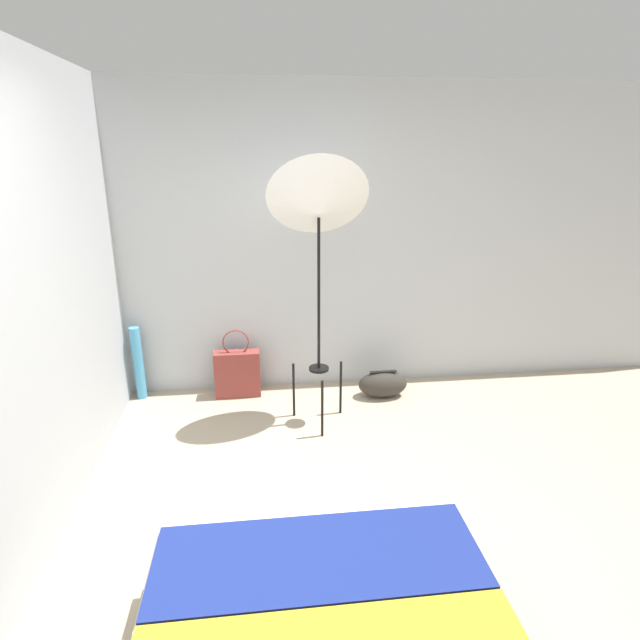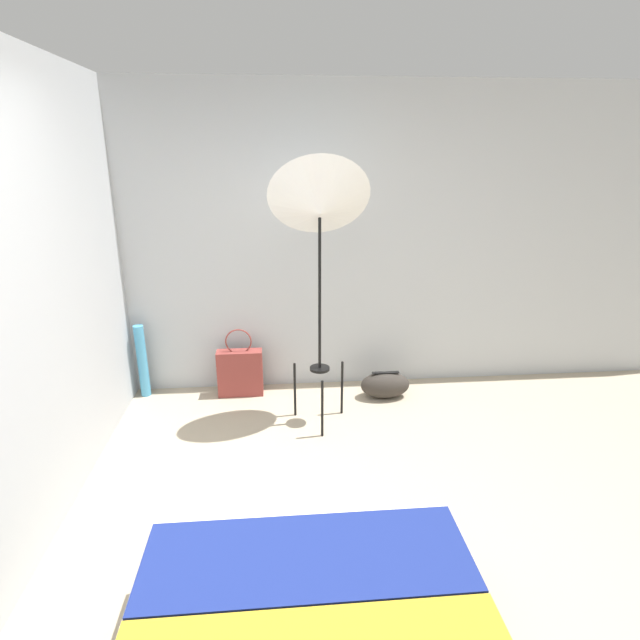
{
  "view_description": "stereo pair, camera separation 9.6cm",
  "coord_description": "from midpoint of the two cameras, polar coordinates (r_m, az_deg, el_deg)",
  "views": [
    {
      "loc": [
        -0.31,
        -1.85,
        2.07
      ],
      "look_at": [
        0.07,
        1.42,
        0.93
      ],
      "focal_mm": 28.0,
      "sensor_mm": 36.0,
      "label": 1
    },
    {
      "loc": [
        -0.21,
        -1.86,
        2.07
      ],
      "look_at": [
        0.07,
        1.42,
        0.93
      ],
      "focal_mm": 28.0,
      "sensor_mm": 36.0,
      "label": 2
    }
  ],
  "objects": [
    {
      "name": "wall_side_left",
      "position": [
        3.22,
        -28.09,
        2.91
      ],
      "size": [
        0.05,
        8.0,
        2.6
      ],
      "color": "#B7BCC1",
      "rests_on": "ground_plane"
    },
    {
      "name": "ground_plane",
      "position": [
        2.79,
        2.32,
        -28.89
      ],
      "size": [
        14.0,
        14.0,
        0.0
      ],
      "primitive_type": "plane",
      "color": "tan"
    },
    {
      "name": "paper_roll",
      "position": [
        4.58,
        -19.09,
        -4.47
      ],
      "size": [
        0.08,
        0.08,
        0.65
      ],
      "color": "#4CA3D1",
      "rests_on": "ground_plane"
    },
    {
      "name": "wall_back",
      "position": [
        4.29,
        -1.42,
        8.69
      ],
      "size": [
        8.0,
        0.05,
        2.6
      ],
      "color": "#B7BCC1",
      "rests_on": "ground_plane"
    },
    {
      "name": "duffel_bag",
      "position": [
        4.43,
        8.06,
        -7.36
      ],
      "size": [
        0.43,
        0.23,
        0.24
      ],
      "color": "#332D28",
      "rests_on": "ground_plane"
    },
    {
      "name": "photo_umbrella",
      "position": [
        3.54,
        0.75,
        12.71
      ],
      "size": [
        0.73,
        0.58,
        2.04
      ],
      "color": "black",
      "rests_on": "ground_plane"
    },
    {
      "name": "tote_bag",
      "position": [
        4.44,
        -8.5,
        -5.9
      ],
      "size": [
        0.39,
        0.13,
        0.62
      ],
      "color": "brown",
      "rests_on": "ground_plane"
    }
  ]
}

